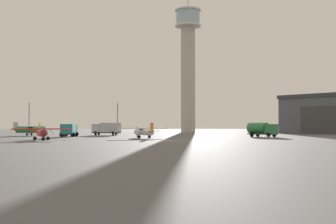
# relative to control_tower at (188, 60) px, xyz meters

# --- Properties ---
(ground_plane) EXTENTS (400.00, 400.00, 0.00)m
(ground_plane) POSITION_rel_control_tower_xyz_m (-3.20, -70.61, -24.27)
(ground_plane) COLOR #545456
(control_tower) EXTENTS (8.67, 8.67, 45.10)m
(control_tower) POSITION_rel_control_tower_xyz_m (0.00, 0.00, 0.00)
(control_tower) COLOR #B2AD9E
(control_tower) RESTS_ON ground_plane
(airplane_green) EXTENTS (8.33, 10.61, 3.13)m
(airplane_green) POSITION_rel_control_tower_xyz_m (-36.39, -43.10, -22.81)
(airplane_green) COLOR #287A42
(airplane_green) RESTS_ON ground_plane
(airplane_white) EXTENTS (8.86, 7.25, 2.84)m
(airplane_white) POSITION_rel_control_tower_xyz_m (-8.26, -59.70, -22.94)
(airplane_white) COLOR white
(airplane_white) RESTS_ON ground_plane
(airplane_red) EXTENTS (8.95, 7.15, 2.76)m
(airplane_red) POSITION_rel_control_tower_xyz_m (-23.94, -69.48, -22.98)
(airplane_red) COLOR red
(airplane_red) RESTS_ON ground_plane
(truck_box_teal) EXTENTS (3.70, 6.63, 2.65)m
(truck_box_teal) POSITION_rel_control_tower_xyz_m (-25.13, -50.26, -22.72)
(truck_box_teal) COLOR #38383D
(truck_box_teal) RESTS_ON ground_plane
(truck_fuel_tanker_green) EXTENTS (5.93, 5.97, 2.95)m
(truck_fuel_tanker_green) POSITION_rel_control_tower_xyz_m (14.99, -50.64, -22.61)
(truck_fuel_tanker_green) COLOR #38383D
(truck_fuel_tanker_green) RESTS_ON ground_plane
(truck_box_silver) EXTENTS (6.88, 3.83, 2.99)m
(truck_box_silver) POSITION_rel_control_tower_xyz_m (-19.64, -37.71, -22.57)
(truck_box_silver) COLOR #38383D
(truck_box_silver) RESTS_ON ground_plane
(light_post_west) EXTENTS (0.44, 0.44, 8.59)m
(light_post_west) POSITION_rel_control_tower_xyz_m (-42.28, -28.91, -19.15)
(light_post_west) COLOR #38383D
(light_post_west) RESTS_ON ground_plane
(light_post_east) EXTENTS (0.44, 0.44, 8.36)m
(light_post_east) POSITION_rel_control_tower_xyz_m (-18.46, -29.83, -19.27)
(light_post_east) COLOR #38383D
(light_post_east) RESTS_ON ground_plane
(traffic_cone_near_left) EXTENTS (0.36, 0.36, 0.65)m
(traffic_cone_near_left) POSITION_rel_control_tower_xyz_m (14.44, -59.35, -23.94)
(traffic_cone_near_left) COLOR black
(traffic_cone_near_left) RESTS_ON ground_plane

